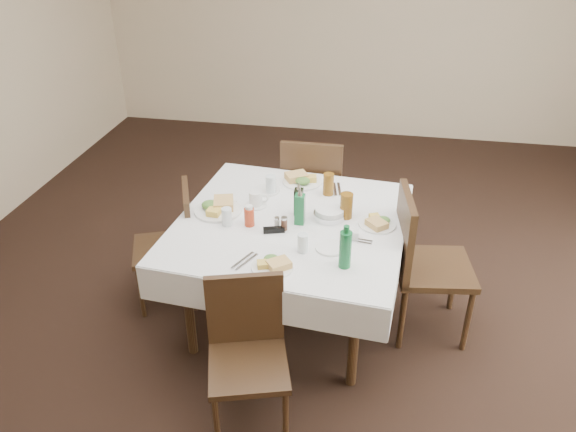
% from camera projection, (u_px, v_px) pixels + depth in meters
% --- Properties ---
extents(ground_plane, '(7.00, 7.00, 0.00)m').
position_uv_depth(ground_plane, '(322.00, 319.00, 3.87)').
color(ground_plane, black).
extents(room_shell, '(6.04, 7.04, 2.80)m').
position_uv_depth(room_shell, '(331.00, 73.00, 3.01)').
color(room_shell, beige).
rests_on(room_shell, ground).
extents(dining_table, '(1.53, 1.53, 0.76)m').
position_uv_depth(dining_table, '(291.00, 231.00, 3.56)').
color(dining_table, black).
rests_on(dining_table, ground).
extents(chair_north, '(0.47, 0.47, 0.97)m').
position_uv_depth(chair_north, '(313.00, 188.00, 4.36)').
color(chair_north, black).
rests_on(chair_north, ground).
extents(chair_south, '(0.51, 0.51, 0.86)m').
position_uv_depth(chair_south, '(247.00, 344.00, 2.95)').
color(chair_south, black).
rests_on(chair_south, ground).
extents(chair_east, '(0.53, 0.53, 1.00)m').
position_uv_depth(chair_east, '(420.00, 257.00, 3.52)').
color(chair_east, black).
rests_on(chair_east, ground).
extents(chair_west, '(0.53, 0.53, 0.86)m').
position_uv_depth(chair_west, '(175.00, 238.00, 3.84)').
color(chair_west, black).
rests_on(chair_west, ground).
extents(meal_north, '(0.28, 0.28, 0.06)m').
position_uv_depth(meal_north, '(301.00, 180.00, 3.96)').
color(meal_north, white).
rests_on(meal_north, dining_table).
extents(meal_south, '(0.23, 0.23, 0.05)m').
position_uv_depth(meal_south, '(273.00, 264.00, 3.07)').
color(meal_south, white).
rests_on(meal_south, dining_table).
extents(meal_east, '(0.23, 0.23, 0.05)m').
position_uv_depth(meal_east, '(378.00, 223.00, 3.46)').
color(meal_east, white).
rests_on(meal_east, dining_table).
extents(meal_west, '(0.31, 0.31, 0.07)m').
position_uv_depth(meal_west, '(218.00, 207.00, 3.61)').
color(meal_west, white).
rests_on(meal_west, dining_table).
extents(side_plate_a, '(0.18, 0.18, 0.01)m').
position_uv_depth(side_plate_a, '(267.00, 190.00, 3.86)').
color(side_plate_a, white).
rests_on(side_plate_a, dining_table).
extents(side_plate_b, '(0.17, 0.17, 0.01)m').
position_uv_depth(side_plate_b, '(330.00, 248.00, 3.24)').
color(side_plate_b, white).
rests_on(side_plate_b, dining_table).
extents(water_n, '(0.07, 0.07, 0.13)m').
position_uv_depth(water_n, '(271.00, 185.00, 3.80)').
color(water_n, silver).
rests_on(water_n, dining_table).
extents(water_s, '(0.06, 0.06, 0.11)m').
position_uv_depth(water_s, '(303.00, 243.00, 3.19)').
color(water_s, silver).
rests_on(water_s, dining_table).
extents(water_e, '(0.06, 0.06, 0.11)m').
position_uv_depth(water_e, '(346.00, 208.00, 3.54)').
color(water_e, silver).
rests_on(water_e, dining_table).
extents(water_w, '(0.06, 0.06, 0.12)m').
position_uv_depth(water_w, '(227.00, 217.00, 3.45)').
color(water_w, silver).
rests_on(water_w, dining_table).
extents(iced_tea_a, '(0.07, 0.07, 0.15)m').
position_uv_depth(iced_tea_a, '(328.00, 184.00, 3.79)').
color(iced_tea_a, brown).
rests_on(iced_tea_a, dining_table).
extents(iced_tea_b, '(0.08, 0.08, 0.17)m').
position_uv_depth(iced_tea_b, '(346.00, 206.00, 3.52)').
color(iced_tea_b, brown).
rests_on(iced_tea_b, dining_table).
extents(bread_basket, '(0.20, 0.20, 0.07)m').
position_uv_depth(bread_basket, '(329.00, 213.00, 3.54)').
color(bread_basket, silver).
rests_on(bread_basket, dining_table).
extents(oil_cruet_dark, '(0.05, 0.05, 0.23)m').
position_uv_depth(oil_cruet_dark, '(299.00, 201.00, 3.54)').
color(oil_cruet_dark, black).
rests_on(oil_cruet_dark, dining_table).
extents(oil_cruet_green, '(0.06, 0.06, 0.25)m').
position_uv_depth(oil_cruet_green, '(300.00, 208.00, 3.44)').
color(oil_cruet_green, '#156231').
rests_on(oil_cruet_green, dining_table).
extents(ketchup_bottle, '(0.06, 0.06, 0.14)m').
position_uv_depth(ketchup_bottle, '(249.00, 216.00, 3.44)').
color(ketchup_bottle, '#B8371A').
rests_on(ketchup_bottle, dining_table).
extents(salt_shaker, '(0.03, 0.03, 0.07)m').
position_uv_depth(salt_shaker, '(277.00, 223.00, 3.43)').
color(salt_shaker, white).
rests_on(salt_shaker, dining_table).
extents(pepper_shaker, '(0.04, 0.04, 0.09)m').
position_uv_depth(pepper_shaker, '(284.00, 224.00, 3.40)').
color(pepper_shaker, '#46291D').
rests_on(pepper_shaker, dining_table).
extents(coffee_mug, '(0.16, 0.14, 0.10)m').
position_uv_depth(coffee_mug, '(256.00, 199.00, 3.66)').
color(coffee_mug, white).
rests_on(coffee_mug, dining_table).
extents(sunglasses, '(0.14, 0.08, 0.03)m').
position_uv_depth(sunglasses, '(274.00, 230.00, 3.40)').
color(sunglasses, black).
rests_on(sunglasses, dining_table).
extents(green_bottle, '(0.07, 0.07, 0.26)m').
position_uv_depth(green_bottle, '(345.00, 249.00, 3.04)').
color(green_bottle, '#156231').
rests_on(green_bottle, dining_table).
extents(sugar_caddy, '(0.10, 0.06, 0.05)m').
position_uv_depth(sugar_caddy, '(350.00, 234.00, 3.34)').
color(sugar_caddy, white).
rests_on(sugar_caddy, dining_table).
extents(cutlery_n, '(0.08, 0.20, 0.01)m').
position_uv_depth(cutlery_n, '(337.00, 189.00, 3.88)').
color(cutlery_n, silver).
rests_on(cutlery_n, dining_table).
extents(cutlery_s, '(0.12, 0.20, 0.01)m').
position_uv_depth(cutlery_s, '(245.00, 261.00, 3.13)').
color(cutlery_s, silver).
rests_on(cutlery_s, dining_table).
extents(cutlery_e, '(0.19, 0.07, 0.01)m').
position_uv_depth(cutlery_e, '(356.00, 240.00, 3.31)').
color(cutlery_e, silver).
rests_on(cutlery_e, dining_table).
extents(cutlery_w, '(0.19, 0.06, 0.01)m').
position_uv_depth(cutlery_w, '(222.00, 203.00, 3.72)').
color(cutlery_w, silver).
rests_on(cutlery_w, dining_table).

